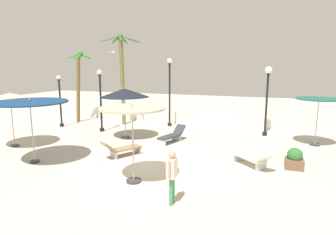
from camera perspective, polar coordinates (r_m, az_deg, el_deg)
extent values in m
plane|color=beige|center=(12.68, -4.51, -8.49)|extent=(56.00, 56.00, 0.00)
cube|color=silver|center=(20.30, 5.18, -0.18)|extent=(25.20, 0.30, 0.80)
cylinder|color=#333338|center=(13.64, -24.95, -7.92)|extent=(0.38, 0.38, 0.08)
cylinder|color=#A5A5AD|center=(13.32, -25.37, -2.71)|extent=(0.05, 0.05, 2.62)
cylinder|color=navy|center=(13.11, -25.80, 2.79)|extent=(3.04, 3.04, 0.06)
sphere|color=#99999E|center=(13.10, -25.83, 3.25)|extent=(0.08, 0.08, 0.08)
cylinder|color=#333338|center=(16.79, 27.15, -4.78)|extent=(0.53, 0.53, 0.08)
cylinder|color=#A5A5AD|center=(16.55, 27.48, -0.83)|extent=(0.05, 0.05, 2.43)
cylinder|color=#1E594C|center=(16.38, 27.83, 3.28)|extent=(2.19, 2.19, 0.06)
sphere|color=#99999E|center=(16.37, 27.86, 3.69)|extent=(0.08, 0.08, 0.08)
cylinder|color=#333338|center=(10.50, -6.82, -12.39)|extent=(0.53, 0.53, 0.08)
cylinder|color=#A5A5AD|center=(10.08, -6.98, -5.59)|extent=(0.05, 0.05, 2.67)
cylinder|color=#B7AD93|center=(9.80, -7.15, 1.82)|extent=(2.27, 2.27, 0.06)
sphere|color=#99999E|center=(9.79, -7.16, 2.43)|extent=(0.08, 0.08, 0.08)
cylinder|color=#333338|center=(16.50, -8.40, -3.98)|extent=(0.56, 0.56, 0.08)
cylinder|color=#A5A5AD|center=(16.26, -8.51, 0.01)|extent=(0.05, 0.05, 2.41)
cone|color=black|center=(16.07, -8.64, 4.90)|extent=(2.72, 2.72, 0.48)
sphere|color=#99999E|center=(16.05, -8.67, 5.76)|extent=(0.08, 0.08, 0.08)
cylinder|color=#333338|center=(16.69, -28.15, -4.95)|extent=(0.41, 0.41, 0.08)
cylinder|color=#A5A5AD|center=(16.44, -28.49, -1.00)|extent=(0.05, 0.05, 2.43)
cone|color=#B7AD93|center=(16.26, -28.90, 3.67)|extent=(2.72, 2.72, 0.37)
sphere|color=#99999E|center=(16.24, -28.96, 4.37)|extent=(0.08, 0.08, 0.08)
cylinder|color=brown|center=(20.11, -9.05, 7.04)|extent=(0.38, 0.28, 5.96)
sphere|color=#2E6231|center=(20.22, -9.55, 15.49)|extent=(0.44, 0.44, 0.44)
ellipsoid|color=#2E6231|center=(19.92, -7.55, 15.23)|extent=(1.44, 0.32, 0.45)
ellipsoid|color=#2E6231|center=(20.41, -7.48, 15.11)|extent=(1.16, 1.14, 0.45)
ellipsoid|color=#2E6231|center=(20.88, -8.77, 14.97)|extent=(0.38, 1.44, 0.45)
ellipsoid|color=#2E6231|center=(20.87, -10.38, 14.92)|extent=(1.26, 1.02, 0.45)
ellipsoid|color=#2E6231|center=(20.39, -11.60, 15.00)|extent=(1.43, 0.56, 0.45)
ellipsoid|color=#2E6231|center=(19.70, -11.13, 15.18)|extent=(0.61, 1.42, 0.45)
ellipsoid|color=#2E6231|center=(19.48, -9.39, 15.30)|extent=(0.94, 1.31, 0.45)
cylinder|color=brown|center=(21.79, -17.41, 5.50)|extent=(0.58, 0.26, 4.87)
sphere|color=#228129|center=(21.55, -17.06, 11.96)|extent=(0.41, 0.41, 0.41)
ellipsoid|color=#228129|center=(21.27, -15.84, 11.60)|extent=(1.02, 0.25, 0.39)
ellipsoid|color=#228129|center=(21.91, -16.03, 11.54)|extent=(0.38, 1.03, 0.39)
ellipsoid|color=#228129|center=(22.01, -17.65, 11.45)|extent=(0.99, 0.64, 0.39)
ellipsoid|color=#228129|center=(21.65, -18.42, 11.44)|extent=(0.99, 0.61, 0.39)
ellipsoid|color=#228129|center=(21.05, -17.46, 11.54)|extent=(0.53, 1.01, 0.39)
cylinder|color=black|center=(19.65, 0.31, -1.38)|extent=(0.28, 0.28, 0.20)
cylinder|color=black|center=(19.35, 0.32, 4.42)|extent=(0.12, 0.12, 4.19)
cylinder|color=black|center=(19.25, 0.33, 10.64)|extent=(0.22, 0.22, 0.06)
sphere|color=white|center=(19.25, 0.33, 11.17)|extent=(0.36, 0.36, 0.36)
cylinder|color=black|center=(18.53, -12.99, -2.37)|extent=(0.28, 0.28, 0.20)
cylinder|color=black|center=(18.25, -13.20, 2.70)|extent=(0.12, 0.12, 3.50)
cylinder|color=black|center=(18.11, -13.43, 8.20)|extent=(0.22, 0.22, 0.06)
sphere|color=white|center=(18.10, -13.45, 8.72)|extent=(0.33, 0.33, 0.33)
cylinder|color=black|center=(17.90, 18.66, -3.09)|extent=(0.28, 0.28, 0.20)
cylinder|color=black|center=(17.60, 18.97, 2.31)|extent=(0.12, 0.12, 3.61)
cylinder|color=black|center=(17.46, 19.32, 8.18)|extent=(0.22, 0.22, 0.06)
sphere|color=white|center=(17.46, 19.36, 8.88)|extent=(0.43, 0.43, 0.43)
cylinder|color=black|center=(20.72, -20.35, -1.42)|extent=(0.28, 0.28, 0.20)
cylinder|color=black|center=(20.49, -20.61, 2.62)|extent=(0.12, 0.12, 3.15)
cylinder|color=black|center=(20.36, -20.89, 7.02)|extent=(0.22, 0.22, 0.06)
sphere|color=white|center=(20.35, -20.92, 7.44)|extent=(0.30, 0.30, 0.30)
cube|color=#B7B7BC|center=(12.89, 13.92, -7.64)|extent=(0.41, 0.43, 0.35)
cube|color=#B7B7BC|center=(11.99, 18.01, -9.22)|extent=(0.41, 0.43, 0.35)
cube|color=silver|center=(12.38, 15.93, -7.64)|extent=(1.39, 1.36, 0.08)
cube|color=silver|center=(11.70, 18.97, -7.52)|extent=(0.79, 0.79, 0.45)
cube|color=#B7B7BC|center=(14.84, -1.33, -4.95)|extent=(0.53, 0.21, 0.35)
cube|color=#B7B7BC|center=(15.83, 1.66, -3.98)|extent=(0.53, 0.21, 0.35)
cube|color=#33383D|center=(15.29, 0.22, -3.82)|extent=(0.96, 1.50, 0.08)
cube|color=#33383D|center=(15.97, 2.28, -2.39)|extent=(0.68, 0.65, 0.53)
cube|color=#B7B7BC|center=(13.72, -6.01, -6.29)|extent=(0.49, 0.31, 0.35)
cube|color=#B7B7BC|center=(13.07, -10.77, -7.26)|extent=(0.49, 0.31, 0.35)
cube|color=#8C6B4C|center=(13.33, -8.35, -6.05)|extent=(1.18, 1.49, 0.08)
cube|color=#8C6B4C|center=(12.83, -11.85, -5.67)|extent=(0.75, 0.75, 0.48)
cylinder|color=#3F8C59|center=(8.84, 0.96, -14.16)|extent=(0.12, 0.12, 0.84)
cylinder|color=#3F8C59|center=(8.70, 0.60, -14.57)|extent=(0.12, 0.12, 0.84)
cube|color=silver|center=(8.50, 0.79, -9.98)|extent=(0.25, 0.36, 0.59)
sphere|color=tan|center=(8.36, 0.80, -7.35)|extent=(0.23, 0.23, 0.23)
cylinder|color=tan|center=(8.70, 1.33, -9.29)|extent=(0.08, 0.08, 0.53)
cylinder|color=tan|center=(8.28, 0.22, -10.33)|extent=(0.08, 0.08, 0.53)
ellipsoid|color=white|center=(21.36, -10.90, 12.65)|extent=(0.34, 0.26, 0.12)
sphere|color=white|center=(21.50, -11.13, 12.70)|extent=(0.10, 0.10, 0.10)
cube|color=silver|center=(21.23, -11.50, 12.70)|extent=(0.37, 0.51, 0.02)
cube|color=silver|center=(21.48, -10.30, 12.71)|extent=(0.37, 0.51, 0.06)
cube|color=brown|center=(12.71, 23.79, -8.37)|extent=(0.70, 0.70, 0.40)
sphere|color=#2D6B33|center=(12.61, 23.90, -6.86)|extent=(0.60, 0.60, 0.60)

